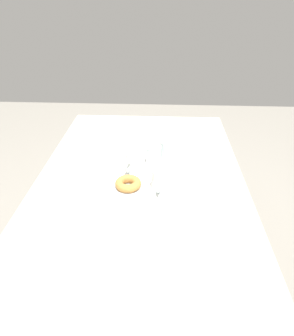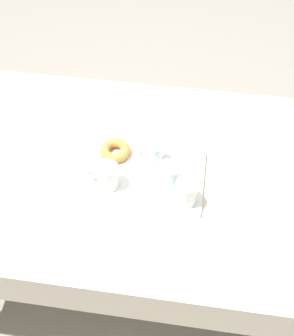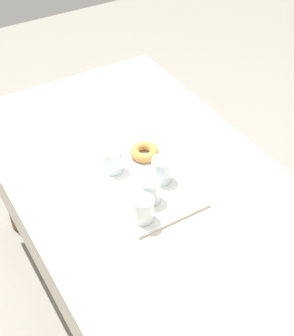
% 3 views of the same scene
% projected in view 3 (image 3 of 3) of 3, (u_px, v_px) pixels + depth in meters
% --- Properties ---
extents(ground_plane, '(6.00, 6.00, 0.00)m').
position_uv_depth(ground_plane, '(144.00, 289.00, 2.25)').
color(ground_plane, gray).
extents(dining_table, '(1.53, 0.92, 0.73)m').
position_uv_depth(dining_table, '(144.00, 191.00, 1.82)').
color(dining_table, beige).
rests_on(dining_table, ground).
extents(serving_tray, '(0.44, 0.28, 0.02)m').
position_uv_depth(serving_tray, '(142.00, 181.00, 1.72)').
color(serving_tray, white).
rests_on(serving_tray, dining_table).
extents(tea_mug_left, '(0.11, 0.08, 0.09)m').
position_uv_depth(tea_mug_left, '(162.00, 170.00, 1.69)').
color(tea_mug_left, silver).
rests_on(tea_mug_left, serving_tray).
extents(tea_mug_right, '(0.11, 0.07, 0.09)m').
position_uv_depth(tea_mug_right, '(113.00, 160.00, 1.72)').
color(tea_mug_right, silver).
rests_on(tea_mug_right, serving_tray).
extents(water_glass_near, '(0.07, 0.07, 0.09)m').
position_uv_depth(water_glass_near, '(143.00, 210.00, 1.55)').
color(water_glass_near, silver).
rests_on(water_glass_near, serving_tray).
extents(water_glass_far, '(0.07, 0.07, 0.09)m').
position_uv_depth(water_glass_far, '(150.00, 192.00, 1.61)').
color(water_glass_far, silver).
rests_on(water_glass_far, serving_tray).
extents(donut_plate_left, '(0.12, 0.12, 0.01)m').
position_uv_depth(donut_plate_left, '(144.00, 156.00, 1.80)').
color(donut_plate_left, silver).
rests_on(donut_plate_left, serving_tray).
extents(sugar_donut_left, '(0.11, 0.11, 0.03)m').
position_uv_depth(sugar_donut_left, '(144.00, 152.00, 1.79)').
color(sugar_donut_left, '#BC7F3D').
rests_on(sugar_donut_left, donut_plate_left).
extents(paper_napkin, '(0.15, 0.14, 0.01)m').
position_uv_depth(paper_napkin, '(94.00, 138.00, 1.91)').
color(paper_napkin, white).
rests_on(paper_napkin, dining_table).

